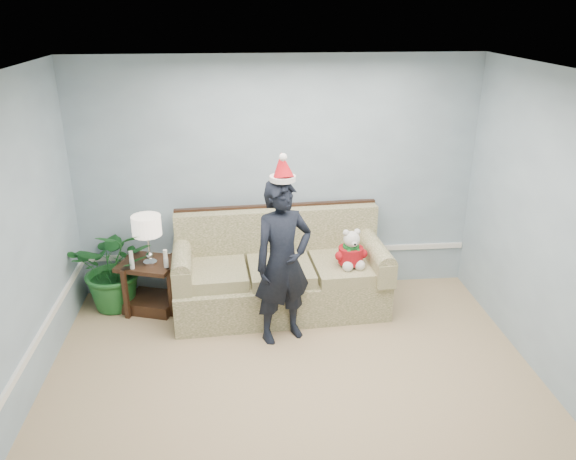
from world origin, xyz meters
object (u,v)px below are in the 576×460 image
(man, at_px, (283,262))
(teddy_bear, at_px, (351,253))
(side_table, at_px, (151,290))
(houseplant, at_px, (115,267))
(sofa, at_px, (279,275))
(table_lamp, at_px, (147,228))

(man, bearing_deg, teddy_bear, 6.66)
(side_table, bearing_deg, houseplant, 167.89)
(teddy_bear, bearing_deg, man, -159.14)
(houseplant, bearing_deg, man, -23.75)
(sofa, relative_size, side_table, 3.28)
(sofa, bearing_deg, teddy_bear, -20.70)
(side_table, relative_size, man, 0.43)
(side_table, xyz_separation_m, houseplant, (-0.37, 0.08, 0.27))
(table_lamp, relative_size, man, 0.33)
(sofa, xyz_separation_m, teddy_bear, (0.75, -0.23, 0.34))
(houseplant, bearing_deg, table_lamp, -17.83)
(sofa, bearing_deg, table_lamp, 176.30)
(side_table, bearing_deg, teddy_bear, -7.47)
(man, distance_m, teddy_bear, 0.88)
(sofa, distance_m, man, 0.80)
(houseplant, bearing_deg, sofa, -4.27)
(table_lamp, bearing_deg, side_table, 121.22)
(houseplant, relative_size, man, 0.59)
(sofa, height_order, houseplant, sofa)
(sofa, relative_size, man, 1.40)
(houseplant, distance_m, man, 1.98)
(side_table, height_order, teddy_bear, teddy_bear)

